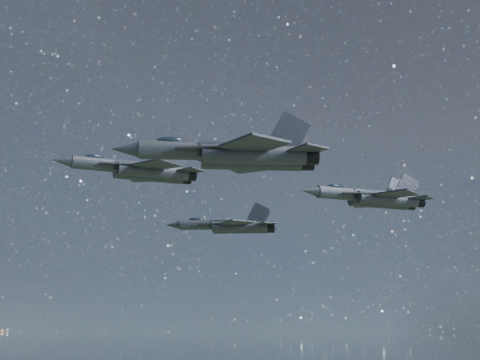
{
  "coord_description": "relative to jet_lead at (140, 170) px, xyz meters",
  "views": [
    {
      "loc": [
        -10.73,
        -73.17,
        133.47
      ],
      "look_at": [
        -3.51,
        2.28,
        150.78
      ],
      "focal_mm": 50.0,
      "sensor_mm": 36.0,
      "label": 1
    }
  ],
  "objects": [
    {
      "name": "jet_slot",
      "position": [
        28.05,
        6.99,
        -1.17
      ],
      "size": [
        17.09,
        11.59,
        4.3
      ],
      "rotation": [
        0.0,
        0.0,
        0.27
      ],
      "color": "#2C2F37"
    },
    {
      "name": "jet_lead",
      "position": [
        0.0,
        0.0,
        0.0
      ],
      "size": [
        16.2,
        10.91,
        4.09
      ],
      "rotation": [
        0.0,
        0.0,
        0.3
      ],
      "color": "#2C2F37"
    },
    {
      "name": "jet_left",
      "position": [
        12.07,
        25.29,
        -2.0
      ],
      "size": [
        16.96,
        11.74,
        4.26
      ],
      "rotation": [
        0.0,
        0.0,
        -0.16
      ],
      "color": "#2C2F37"
    },
    {
      "name": "jet_right",
      "position": [
        9.22,
        -14.37,
        -1.87
      ],
      "size": [
        18.72,
        13.36,
        4.78
      ],
      "rotation": [
        0.0,
        0.0,
        -0.01
      ],
      "color": "#2C2F37"
    }
  ]
}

